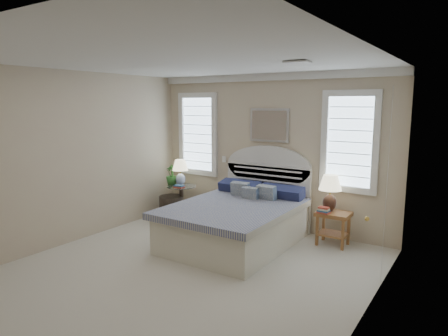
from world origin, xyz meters
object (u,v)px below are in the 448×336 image
(bed, at_px, (239,219))
(lamp_right, at_px, (330,189))
(side_table_left, at_px, (181,198))
(lamp_left, at_px, (180,169))
(nightstand_right, at_px, (333,221))
(floor_pot, at_px, (171,207))

(bed, relative_size, lamp_right, 3.96)
(bed, distance_m, side_table_left, 1.75)
(lamp_left, xyz_separation_m, lamp_right, (2.92, 0.11, -0.06))
(lamp_right, bearing_deg, nightstand_right, -30.44)
(lamp_right, bearing_deg, lamp_left, -177.93)
(floor_pot, relative_size, lamp_right, 0.82)
(side_table_left, distance_m, floor_pot, 0.26)
(bed, distance_m, floor_pot, 1.87)
(bed, height_order, side_table_left, bed)
(floor_pot, xyz_separation_m, lamp_right, (3.01, 0.28, 0.67))
(floor_pot, xyz_separation_m, lamp_left, (0.10, 0.17, 0.72))
(lamp_left, bearing_deg, side_table_left, -40.44)
(bed, distance_m, nightstand_right, 1.47)
(lamp_left, distance_m, lamp_right, 2.92)
(lamp_right, bearing_deg, floor_pot, -174.73)
(side_table_left, distance_m, nightstand_right, 2.95)
(side_table_left, distance_m, lamp_left, 0.55)
(lamp_left, height_order, lamp_right, lamp_left)
(side_table_left, xyz_separation_m, lamp_left, (-0.06, 0.05, 0.55))
(floor_pot, relative_size, lamp_left, 0.94)
(side_table_left, relative_size, nightstand_right, 1.19)
(side_table_left, height_order, floor_pot, side_table_left)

